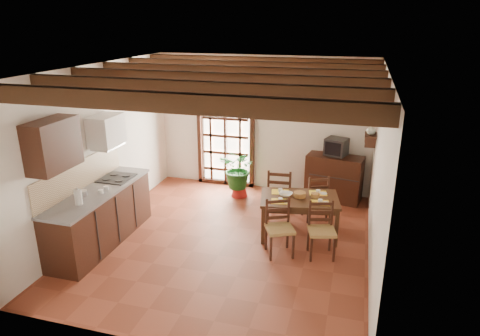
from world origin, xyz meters
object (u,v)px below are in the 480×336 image
(potted_plant, at_px, (239,170))
(pendant_lamp, at_px, (305,113))
(chair_near_left, at_px, (279,238))
(sideboard, at_px, (334,178))
(chair_far_left, at_px, (279,202))
(crt_tv, at_px, (336,147))
(dining_table, at_px, (299,202))
(chair_far_right, at_px, (315,205))
(kitchen_counter, at_px, (101,216))
(chair_near_right, at_px, (321,240))

(potted_plant, relative_size, pendant_lamp, 2.57)
(chair_near_left, height_order, sideboard, sideboard)
(chair_near_left, xyz_separation_m, pendant_lamp, (0.19, 0.80, 1.80))
(chair_far_left, height_order, sideboard, chair_far_left)
(chair_far_left, relative_size, potted_plant, 0.44)
(crt_tv, distance_m, pendant_lamp, 1.92)
(dining_table, height_order, chair_near_left, chair_near_left)
(dining_table, xyz_separation_m, chair_far_left, (-0.44, 0.58, -0.30))
(chair_far_left, height_order, chair_far_right, chair_far_left)
(kitchen_counter, height_order, chair_near_left, kitchen_counter)
(dining_table, height_order, sideboard, sideboard)
(kitchen_counter, bearing_deg, crt_tv, 38.88)
(chair_far_right, bearing_deg, kitchen_counter, 3.59)
(dining_table, bearing_deg, chair_near_left, -116.31)
(chair_far_right, bearing_deg, dining_table, 48.76)
(kitchen_counter, relative_size, chair_near_left, 2.55)
(chair_near_left, xyz_separation_m, potted_plant, (-1.22, 2.03, 0.29))
(chair_near_right, relative_size, sideboard, 0.80)
(chair_near_right, bearing_deg, chair_far_left, 111.62)
(chair_far_left, bearing_deg, chair_near_left, 96.16)
(sideboard, bearing_deg, chair_near_right, -80.79)
(chair_near_right, height_order, potted_plant, potted_plant)
(kitchen_counter, xyz_separation_m, chair_near_right, (3.48, 0.54, -0.20))
(potted_plant, bearing_deg, chair_far_left, -37.58)
(kitchen_counter, relative_size, chair_near_right, 2.60)
(dining_table, relative_size, crt_tv, 2.88)
(kitchen_counter, distance_m, sideboard, 4.49)
(chair_near_right, height_order, chair_far_right, chair_far_right)
(kitchen_counter, distance_m, pendant_lamp, 3.65)
(potted_plant, bearing_deg, sideboard, 11.33)
(kitchen_counter, relative_size, crt_tv, 4.62)
(kitchen_counter, relative_size, chair_far_left, 2.34)
(dining_table, distance_m, pendant_lamp, 1.48)
(pendant_lamp, bearing_deg, chair_near_right, -57.44)
(chair_far_left, xyz_separation_m, chair_far_right, (0.63, 0.12, -0.03))
(chair_far_left, distance_m, potted_plant, 1.26)
(potted_plant, bearing_deg, dining_table, -43.24)
(sideboard, distance_m, crt_tv, 0.65)
(kitchen_counter, bearing_deg, pendant_lamp, 21.87)
(chair_near_right, distance_m, chair_far_right, 1.30)
(kitchen_counter, xyz_separation_m, sideboard, (3.50, 2.83, -0.01))
(chair_far_right, height_order, pendant_lamp, pendant_lamp)
(pendant_lamp, bearing_deg, crt_tv, 74.19)
(chair_near_left, height_order, pendant_lamp, pendant_lamp)
(dining_table, relative_size, pendant_lamp, 1.66)
(crt_tv, bearing_deg, potted_plant, -150.29)
(chair_near_left, bearing_deg, potted_plant, 95.72)
(potted_plant, height_order, pendant_lamp, pendant_lamp)
(chair_far_right, xyz_separation_m, sideboard, (0.26, 1.01, 0.19))
(pendant_lamp, bearing_deg, dining_table, -90.00)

